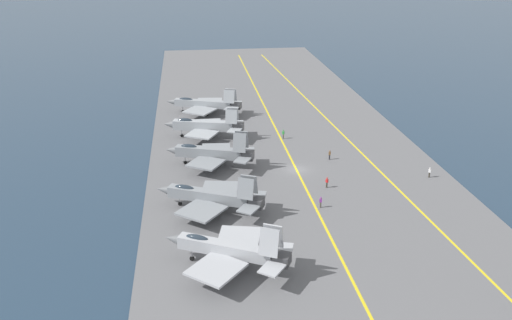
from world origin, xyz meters
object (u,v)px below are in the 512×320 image
object	(u,v)px
crew_white_vest	(430,172)
crew_green_vest	(283,134)
parked_jet_nearest	(229,249)
crew_brown_vest	(330,154)
crew_red_vest	(327,182)
crew_purple_vest	(321,202)
parked_jet_second	(211,196)
parked_jet_third	(211,153)
parked_jet_fifth	(205,104)
parked_jet_fourth	(205,126)

from	to	relation	value
crew_white_vest	crew_green_vest	bearing A→B (deg)	43.76
parked_jet_nearest	crew_brown_vest	xyz separation A→B (m)	(31.91, -20.57, -1.64)
crew_red_vest	crew_purple_vest	bearing A→B (deg)	158.32
parked_jet_second	parked_jet_third	bearing A→B (deg)	-2.87
crew_purple_vest	parked_jet_nearest	bearing A→B (deg)	133.81
parked_jet_second	crew_purple_vest	size ratio (longest dim) A/B	9.55
crew_red_vest	crew_brown_vest	bearing A→B (deg)	-16.65
parked_jet_third	crew_purple_vest	world-z (taller)	parked_jet_third
parked_jet_nearest	crew_brown_vest	distance (m)	38.00
parked_jet_third	crew_purple_vest	bearing A→B (deg)	-139.62
parked_jet_fifth	parked_jet_nearest	bearing A→B (deg)	-179.86
crew_green_vest	crew_red_vest	bearing A→B (deg)	-173.00
crew_white_vest	crew_red_vest	size ratio (longest dim) A/B	1.00
parked_jet_fourth	crew_red_vest	world-z (taller)	parked_jet_fourth
parked_jet_third	crew_brown_vest	size ratio (longest dim) A/B	9.01
parked_jet_fifth	crew_red_vest	xyz separation A→B (m)	(-41.18, -17.31, -1.41)
parked_jet_third	crew_red_vest	distance (m)	20.84
crew_red_vest	crew_green_vest	bearing A→B (deg)	7.00
crew_purple_vest	crew_red_vest	bearing A→B (deg)	-21.68
parked_jet_fourth	parked_jet_second	bearing A→B (deg)	179.27
parked_jet_nearest	crew_white_vest	bearing A→B (deg)	-57.52
parked_jet_nearest	crew_brown_vest	size ratio (longest dim) A/B	8.99
parked_jet_fourth	parked_jet_third	bearing A→B (deg)	-178.28
parked_jet_third	crew_white_vest	distance (m)	36.55
parked_jet_second	crew_purple_vest	distance (m)	15.91
parked_jet_fourth	parked_jet_fifth	size ratio (longest dim) A/B	0.92
parked_jet_nearest	parked_jet_fifth	world-z (taller)	parked_jet_nearest
parked_jet_third	crew_red_vest	size ratio (longest dim) A/B	9.00
parked_jet_fifth	crew_white_vest	bearing A→B (deg)	-138.46
parked_jet_fifth	crew_purple_vest	xyz separation A→B (m)	(-47.74, -14.70, -1.43)
crew_brown_vest	crew_green_vest	size ratio (longest dim) A/B	0.96
crew_green_vest	parked_jet_nearest	bearing A→B (deg)	161.83
parked_jet_fourth	crew_white_vest	xyz separation A→B (m)	(-23.79, -35.72, -1.62)
crew_brown_vest	crew_purple_vest	world-z (taller)	crew_brown_vest
parked_jet_fifth	crew_purple_vest	distance (m)	49.97
parked_jet_nearest	crew_brown_vest	world-z (taller)	parked_jet_nearest
parked_jet_second	crew_purple_vest	world-z (taller)	parked_jet_second
parked_jet_nearest	parked_jet_fifth	xyz separation A→B (m)	(61.70, 0.15, -0.23)
parked_jet_fourth	crew_purple_vest	bearing A→B (deg)	-154.28
parked_jet_nearest	crew_red_vest	size ratio (longest dim) A/B	8.98
parked_jet_fifth	crew_green_vest	size ratio (longest dim) A/B	9.53
parked_jet_third	parked_jet_fourth	world-z (taller)	parked_jet_third
crew_red_vest	crew_white_vest	bearing A→B (deg)	-84.61
parked_jet_fifth	crew_white_vest	xyz separation A→B (m)	(-39.51, -35.01, -1.41)
crew_purple_vest	crew_red_vest	xyz separation A→B (m)	(6.55, -2.60, 0.02)
parked_jet_fourth	crew_red_vest	bearing A→B (deg)	-144.70
parked_jet_fifth	crew_green_vest	world-z (taller)	parked_jet_fifth
crew_white_vest	parked_jet_third	bearing A→B (deg)	75.09
crew_purple_vest	parked_jet_second	bearing A→B (deg)	85.79
parked_jet_second	parked_jet_third	world-z (taller)	parked_jet_third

